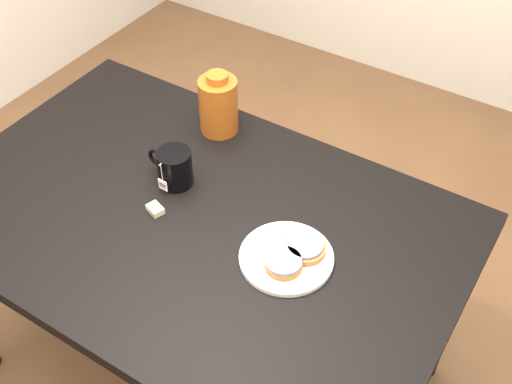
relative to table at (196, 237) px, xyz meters
The scene contains 8 objects.
ground_plane 0.67m from the table, ahead, with size 4.00×4.00×0.00m, color brown.
table is the anchor object (origin of this frame).
plate 0.30m from the table, ahead, with size 0.23×0.23×0.02m.
bagel_back 0.33m from the table, ahead, with size 0.12×0.12×0.03m.
bagel_front 0.31m from the table, ahead, with size 0.10×0.10×0.03m.
mug 0.20m from the table, 146.57° to the left, with size 0.14×0.10×0.11m.
teabag_pouch 0.14m from the table, 155.97° to the right, with size 0.04×0.03×0.02m, color #C6B793.
bagel_package 0.41m from the table, 114.00° to the left, with size 0.13×0.13×0.20m.
Camera 1 is at (0.76, -0.90, 1.97)m, focal length 45.00 mm.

